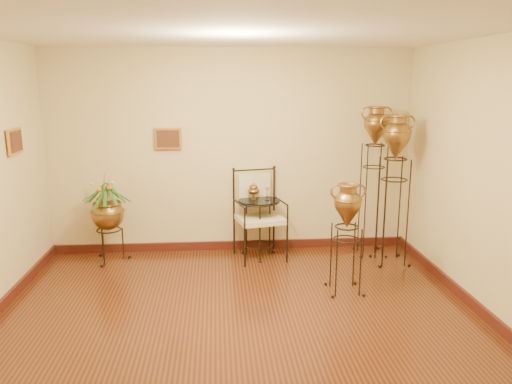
{
  "coord_description": "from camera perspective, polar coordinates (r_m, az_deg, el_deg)",
  "views": [
    {
      "loc": [
        -0.2,
        -4.34,
        2.36
      ],
      "look_at": [
        0.25,
        1.3,
        1.1
      ],
      "focal_mm": 35.0,
      "sensor_mm": 36.0,
      "label": 1
    }
  ],
  "objects": [
    {
      "name": "ground",
      "position": [
        4.95,
        -1.76,
        -15.96
      ],
      "size": [
        5.0,
        5.0,
        0.0
      ],
      "primitive_type": "plane",
      "color": "#592915",
      "rests_on": "ground"
    },
    {
      "name": "room_shell",
      "position": [
        4.4,
        -2.0,
        4.33
      ],
      "size": [
        5.02,
        5.02,
        2.81
      ],
      "color": "#D5C889",
      "rests_on": "ground"
    },
    {
      "name": "amphora_tall",
      "position": [
        6.95,
        13.25,
        1.38
      ],
      "size": [
        0.53,
        0.53,
        2.06
      ],
      "rotation": [
        0.0,
        0.0,
        0.39
      ],
      "color": "black",
      "rests_on": "ground"
    },
    {
      "name": "amphora_mid",
      "position": [
        6.69,
        15.46,
        0.35
      ],
      "size": [
        0.57,
        0.57,
        1.98
      ],
      "rotation": [
        0.0,
        0.0,
        0.37
      ],
      "color": "black",
      "rests_on": "ground"
    },
    {
      "name": "amphora_short",
      "position": [
        5.72,
        10.28,
        -5.17
      ],
      "size": [
        0.44,
        0.44,
        1.28
      ],
      "rotation": [
        0.0,
        0.0,
        -0.13
      ],
      "color": "black",
      "rests_on": "ground"
    },
    {
      "name": "planter_urn",
      "position": [
        6.86,
        -16.62,
        -2.01
      ],
      "size": [
        0.82,
        0.82,
        1.25
      ],
      "rotation": [
        0.0,
        0.0,
        -0.26
      ],
      "color": "black",
      "rests_on": "ground"
    },
    {
      "name": "armchair",
      "position": [
        6.69,
        0.47,
        -2.68
      ],
      "size": [
        0.79,
        0.76,
        1.2
      ],
      "rotation": [
        0.0,
        0.0,
        0.22
      ],
      "color": "black",
      "rests_on": "ground"
    },
    {
      "name": "side_table",
      "position": [
        6.8,
        0.3,
        -4.04
      ],
      "size": [
        0.59,
        0.59,
        1.01
      ],
      "rotation": [
        0.0,
        0.0,
        -0.08
      ],
      "color": "black",
      "rests_on": "ground"
    }
  ]
}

